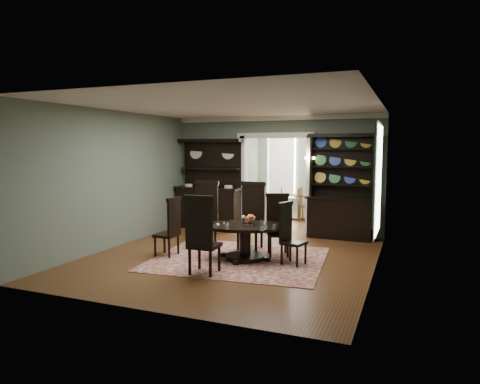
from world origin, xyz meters
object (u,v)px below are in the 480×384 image
Objects in this scene: welsh_dresser at (341,201)px; parlor_table at (299,203)px; dining_table at (245,235)px; sideboard at (210,197)px.

welsh_dresser reaches higher than parlor_table.
parlor_table is at bearing 74.11° from dining_table.
welsh_dresser is at bearing 1.07° from sideboard.
sideboard is 0.96× the size of welsh_dresser.
dining_table is 0.84× the size of sideboard.
parlor_table is (1.94, 2.23, -0.34)m from sideboard.
welsh_dresser reaches higher than sideboard.
sideboard reaches higher than dining_table.
sideboard is at bearing -131.00° from parlor_table.
parlor_table is at bearing 49.94° from sideboard.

